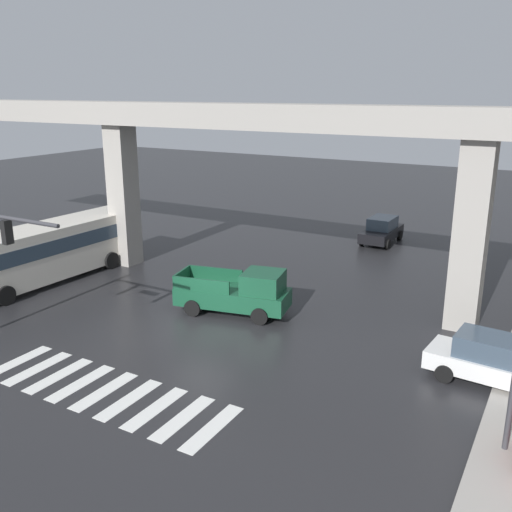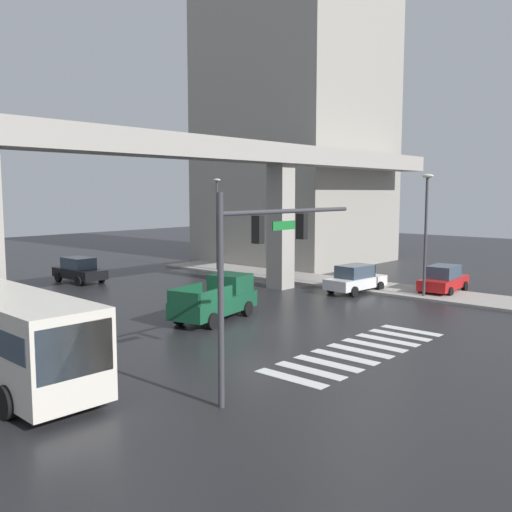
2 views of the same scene
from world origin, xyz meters
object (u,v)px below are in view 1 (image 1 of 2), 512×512
sedan_white (491,360)px  pickup_truck (239,293)px  city_bus (51,248)px  sedan_black (382,230)px  fire_hydrant (508,377)px

sedan_white → pickup_truck: bearing=174.1°
pickup_truck → sedan_white: pickup_truck is taller
city_bus → sedan_black: bearing=51.2°
sedan_white → fire_hydrant: bearing=-10.3°
pickup_truck → city_bus: bearing=-176.0°
pickup_truck → fire_hydrant: size_ratio=6.33×
sedan_white → sedan_black: (-9.12, 16.44, 0.00)m
pickup_truck → city_bus: (-11.21, -0.77, 0.73)m
sedan_white → fire_hydrant: 0.74m
fire_hydrant → city_bus: bearing=178.9°
pickup_truck → fire_hydrant: pickup_truck is taller
city_bus → sedan_white: city_bus is taller
city_bus → fire_hydrant: city_bus is taller
city_bus → pickup_truck: bearing=4.0°
sedan_black → fire_hydrant: bearing=-59.6°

